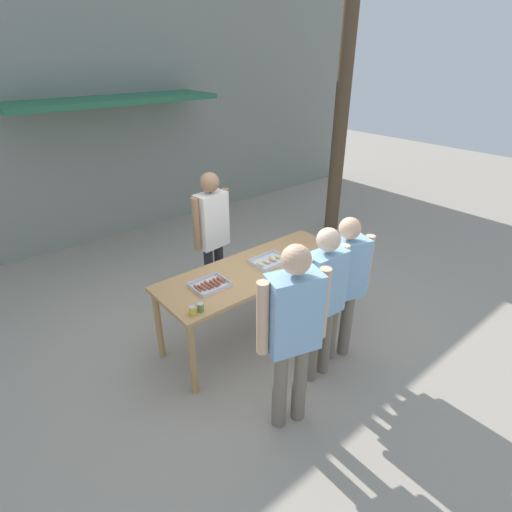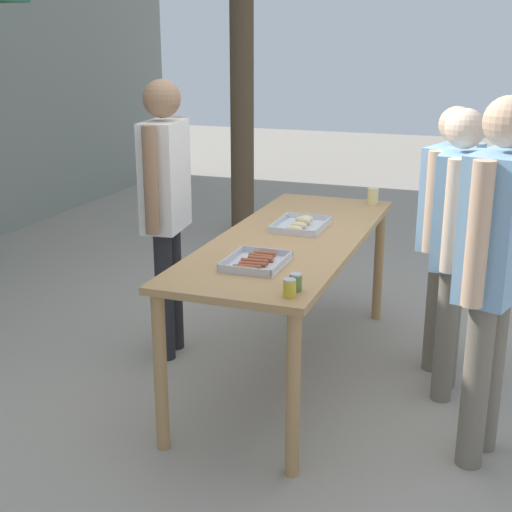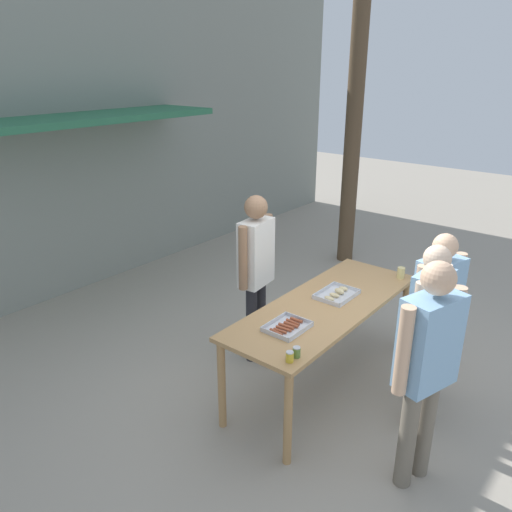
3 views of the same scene
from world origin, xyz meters
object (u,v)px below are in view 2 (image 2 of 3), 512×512
object	(u,v)px
condiment_jar_ketchup	(296,282)
person_customer_with_cup	(449,217)
person_customer_waiting_in_line	(456,230)
condiment_jar_mustard	(290,288)
person_customer_holding_hotdog	(496,254)
beer_cup	(373,196)
food_tray_sausages	(256,262)
person_server_behind_table	(165,194)
food_tray_buns	(301,225)

from	to	relation	value
condiment_jar_ketchup	person_customer_with_cup	size ratio (longest dim) A/B	0.05
person_customer_waiting_in_line	condiment_jar_ketchup	bearing A→B (deg)	-31.17
condiment_jar_mustard	person_customer_holding_hotdog	xyz separation A→B (m)	(0.42, -0.89, 0.14)
beer_cup	person_customer_waiting_in_line	size ratio (longest dim) A/B	0.07
condiment_jar_mustard	person_customer_waiting_in_line	bearing A→B (deg)	-31.66
food_tray_sausages	person_server_behind_table	distance (m)	1.06
person_server_behind_table	food_tray_sausages	bearing A→B (deg)	-133.13
beer_cup	person_customer_with_cup	xyz separation A→B (m)	(-0.57, -0.59, 0.03)
beer_cup	food_tray_buns	bearing A→B (deg)	159.58
condiment_jar_ketchup	person_customer_with_cup	xyz separation A→B (m)	(1.38, -0.58, 0.04)
food_tray_buns	condiment_jar_mustard	bearing A→B (deg)	-165.76
food_tray_buns	person_customer_holding_hotdog	xyz separation A→B (m)	(-0.81, -1.20, 0.16)
food_tray_sausages	person_customer_waiting_in_line	xyz separation A→B (m)	(0.66, -0.97, 0.10)
condiment_jar_mustard	person_customer_with_cup	bearing A→B (deg)	-21.67
food_tray_buns	person_customer_holding_hotdog	bearing A→B (deg)	-123.89
food_tray_sausages	condiment_jar_mustard	world-z (taller)	condiment_jar_mustard
condiment_jar_mustard	person_server_behind_table	xyz separation A→B (m)	(1.01, 1.15, 0.16)
person_server_behind_table	person_customer_holding_hotdog	xyz separation A→B (m)	(-0.59, -2.04, -0.02)
person_customer_waiting_in_line	food_tray_buns	bearing A→B (deg)	-96.95
food_tray_sausages	person_customer_with_cup	distance (m)	1.39
food_tray_sausages	beer_cup	distance (m)	1.67
food_tray_sausages	person_customer_waiting_in_line	bearing A→B (deg)	-55.54
person_customer_with_cup	person_customer_waiting_in_line	size ratio (longest dim) A/B	0.98
food_tray_sausages	person_customer_holding_hotdog	xyz separation A→B (m)	(0.02, -1.20, 0.17)
condiment_jar_mustard	condiment_jar_ketchup	distance (m)	0.09
person_server_behind_table	person_customer_waiting_in_line	size ratio (longest dim) A/B	1.07
food_tray_buns	person_customer_with_cup	distance (m)	0.93
beer_cup	person_customer_waiting_in_line	distance (m)	1.18
food_tray_buns	condiment_jar_ketchup	distance (m)	1.18
food_tray_buns	person_customer_holding_hotdog	distance (m)	1.45
person_customer_holding_hotdog	person_customer_with_cup	size ratio (longest dim) A/B	1.09
person_customer_holding_hotdog	person_customer_with_cup	xyz separation A→B (m)	(1.04, 0.31, -0.09)
food_tray_buns	beer_cup	world-z (taller)	beer_cup
condiment_jar_mustard	person_customer_with_cup	size ratio (longest dim) A/B	0.05
person_customer_holding_hotdog	person_customer_with_cup	distance (m)	1.09
person_customer_holding_hotdog	person_customer_waiting_in_line	bearing A→B (deg)	-143.19
person_customer_with_cup	person_customer_holding_hotdog	bearing A→B (deg)	33.45
food_tray_buns	person_customer_waiting_in_line	distance (m)	0.99
person_customer_with_cup	person_server_behind_table	bearing A→B (deg)	-58.31
food_tray_buns	food_tray_sausages	bearing A→B (deg)	179.92
condiment_jar_ketchup	person_customer_with_cup	bearing A→B (deg)	-22.80
food_tray_sausages	condiment_jar_ketchup	xyz separation A→B (m)	(-0.31, -0.32, 0.03)
condiment_jar_ketchup	person_customer_waiting_in_line	world-z (taller)	person_customer_waiting_in_line
beer_cup	person_server_behind_table	bearing A→B (deg)	131.92
food_tray_buns	person_customer_with_cup	size ratio (longest dim) A/B	0.25
food_tray_sausages	condiment_jar_mustard	size ratio (longest dim) A/B	4.29
condiment_jar_mustard	person_customer_with_cup	xyz separation A→B (m)	(1.46, -0.58, 0.04)
food_tray_sausages	food_tray_buns	xyz separation A→B (m)	(0.83, -0.00, 0.00)
food_tray_buns	condiment_jar_ketchup	size ratio (longest dim) A/B	4.81
beer_cup	person_customer_waiting_in_line	bearing A→B (deg)	-145.67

